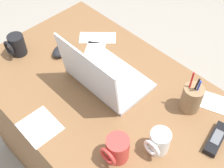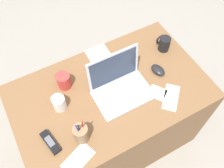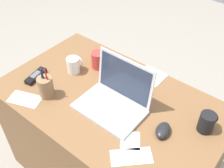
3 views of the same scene
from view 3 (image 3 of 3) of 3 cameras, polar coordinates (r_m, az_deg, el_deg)
desk at (r=1.66m, az=-0.48°, el=-11.84°), size 1.16×0.70×0.71m
laptop at (r=1.32m, az=0.51°, el=-3.14°), size 0.33×0.24×0.24m
computer_mouse at (r=1.25m, az=10.67°, el=-9.55°), size 0.08×0.11×0.04m
coffee_mug_white at (r=1.54m, az=-8.05°, el=4.01°), size 0.07×0.08×0.09m
coffee_mug_tall at (r=1.56m, az=-2.80°, el=5.18°), size 0.08×0.09×0.10m
coffee_mug_spare at (r=1.29m, az=19.35°, el=-7.50°), size 0.07×0.08×0.10m
cordless_phone at (r=1.56m, az=-15.72°, el=1.64°), size 0.07×0.15×0.03m
pen_holder at (r=1.41m, az=-13.76°, el=-0.58°), size 0.08×0.08×0.18m
paper_note_near_laptop at (r=1.18m, az=4.08°, el=-15.00°), size 0.18×0.18×0.00m
paper_note_left at (r=1.54m, az=8.26°, el=1.74°), size 0.15×0.13×0.00m
paper_note_right at (r=1.22m, az=3.86°, el=-11.77°), size 0.13×0.13×0.00m
paper_note_front at (r=1.46m, az=-17.84°, el=-3.05°), size 0.19×0.14×0.00m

